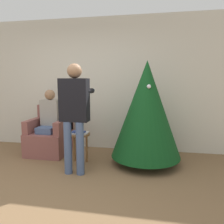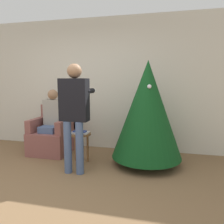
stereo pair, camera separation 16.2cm
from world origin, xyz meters
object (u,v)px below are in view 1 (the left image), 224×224
armchair (50,136)px  side_stool (79,139)px  person_seated (49,119)px  person_standing (74,108)px  christmas_tree (146,109)px

armchair → side_stool: (0.75, -0.41, 0.10)m
person_seated → person_standing: person_standing is taller
armchair → person_standing: person_standing is taller
side_stool → christmas_tree: bearing=9.5°
person_seated → person_standing: (0.83, -0.79, 0.32)m
christmas_tree → side_stool: christmas_tree is taller
christmas_tree → person_seated: size_ratio=1.40×
christmas_tree → person_standing: christmas_tree is taller
armchair → person_standing: 1.34m
person_standing → armchair: bearing=135.5°
armchair → person_seated: (0.00, -0.03, 0.36)m
christmas_tree → armchair: (-1.88, 0.23, -0.62)m
armchair → person_standing: bearing=-44.5°
person_standing → side_stool: bearing=101.4°
christmas_tree → armchair: 1.99m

